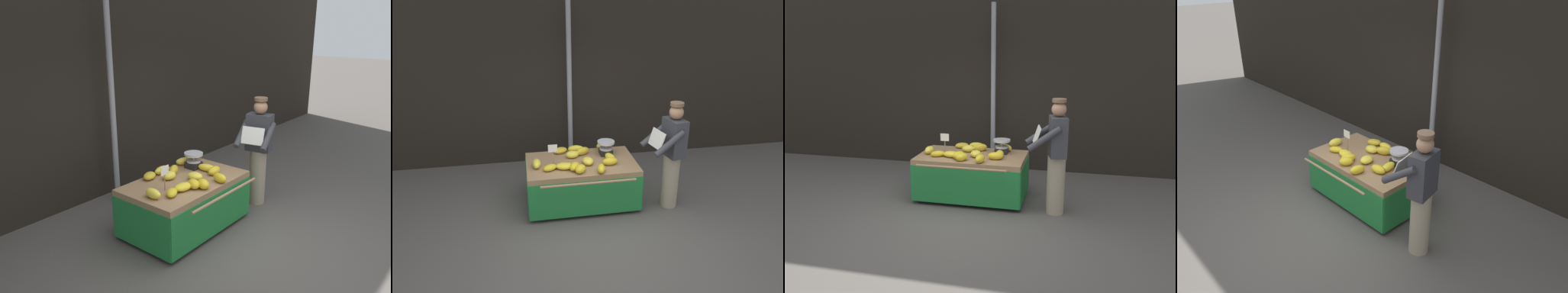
% 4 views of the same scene
% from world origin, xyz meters
% --- Properties ---
extents(ground_plane, '(60.00, 60.00, 0.00)m').
position_xyz_m(ground_plane, '(0.00, 0.00, 0.00)').
color(ground_plane, '#514C47').
extents(back_wall, '(16.00, 0.24, 4.25)m').
position_xyz_m(back_wall, '(0.00, 2.99, 2.12)').
color(back_wall, black).
rests_on(back_wall, ground).
extents(street_pole, '(0.09, 0.09, 3.21)m').
position_xyz_m(street_pole, '(-0.09, 2.59, 1.61)').
color(street_pole, gray).
rests_on(street_pole, ground).
extents(banana_cart, '(1.74, 1.23, 0.72)m').
position_xyz_m(banana_cart, '(-0.13, 1.09, 0.53)').
color(banana_cart, '#93704C').
rests_on(banana_cart, ground).
extents(weighing_scale, '(0.28, 0.28, 0.23)m').
position_xyz_m(weighing_scale, '(0.32, 1.30, 0.84)').
color(weighing_scale, black).
rests_on(weighing_scale, banana_cart).
extents(price_sign, '(0.14, 0.01, 0.34)m').
position_xyz_m(price_sign, '(-0.57, 1.04, 0.97)').
color(price_sign, '#997A51').
rests_on(price_sign, banana_cart).
extents(banana_bunch_0, '(0.25, 0.16, 0.12)m').
position_xyz_m(banana_bunch_0, '(0.30, 0.90, 0.78)').
color(banana_bunch_0, gold).
rests_on(banana_bunch_0, banana_cart).
extents(banana_bunch_1, '(0.22, 0.26, 0.12)m').
position_xyz_m(banana_bunch_1, '(-0.27, 0.82, 0.78)').
color(banana_bunch_1, gold).
rests_on(banana_bunch_1, banana_cart).
extents(banana_bunch_2, '(0.19, 0.23, 0.11)m').
position_xyz_m(banana_bunch_2, '(-0.04, 0.98, 0.78)').
color(banana_bunch_2, yellow).
rests_on(banana_bunch_2, banana_cart).
extents(banana_bunch_3, '(0.27, 0.21, 0.13)m').
position_xyz_m(banana_bunch_3, '(-0.06, 1.36, 0.79)').
color(banana_bunch_3, gold).
rests_on(banana_bunch_3, banana_cart).
extents(banana_bunch_4, '(0.23, 0.26, 0.12)m').
position_xyz_m(banana_bunch_4, '(-0.20, 0.72, 0.78)').
color(banana_bunch_4, gold).
rests_on(banana_bunch_4, banana_cart).
extents(banana_bunch_5, '(0.29, 0.20, 0.10)m').
position_xyz_m(banana_bunch_5, '(-0.41, 0.88, 0.77)').
color(banana_bunch_5, yellow).
rests_on(banana_bunch_5, banana_cart).
extents(banana_bunch_6, '(0.31, 0.25, 0.12)m').
position_xyz_m(banana_bunch_6, '(0.34, 1.49, 0.78)').
color(banana_bunch_6, yellow).
rests_on(banana_bunch_6, banana_cart).
extents(banana_bunch_7, '(0.14, 0.25, 0.12)m').
position_xyz_m(banana_bunch_7, '(-0.82, 1.01, 0.78)').
color(banana_bunch_7, yellow).
rests_on(banana_bunch_7, banana_cart).
extents(banana_bunch_8, '(0.22, 0.18, 0.11)m').
position_xyz_m(banana_bunch_8, '(-0.24, 1.27, 0.78)').
color(banana_bunch_8, yellow).
rests_on(banana_bunch_8, banana_cart).
extents(banana_bunch_9, '(0.28, 0.24, 0.10)m').
position_xyz_m(banana_bunch_9, '(-0.41, 1.49, 0.77)').
color(banana_bunch_9, gold).
rests_on(banana_bunch_9, banana_cart).
extents(banana_bunch_10, '(0.18, 0.30, 0.11)m').
position_xyz_m(banana_bunch_10, '(0.33, 1.06, 0.78)').
color(banana_bunch_10, yellow).
rests_on(banana_bunch_10, banana_cart).
extents(banana_bunch_11, '(0.16, 0.25, 0.13)m').
position_xyz_m(banana_bunch_11, '(0.11, 0.67, 0.79)').
color(banana_bunch_11, gold).
rests_on(banana_bunch_11, banana_cart).
extents(banana_bunch_12, '(0.27, 0.14, 0.11)m').
position_xyz_m(banana_bunch_12, '(-0.15, 1.49, 0.78)').
color(banana_bunch_12, yellow).
rests_on(banana_bunch_12, banana_cart).
extents(banana_bunch_13, '(0.26, 0.23, 0.09)m').
position_xyz_m(banana_bunch_13, '(-0.63, 0.87, 0.77)').
color(banana_bunch_13, gold).
rests_on(banana_bunch_13, banana_cart).
extents(vendor_person, '(0.64, 0.59, 1.71)m').
position_xyz_m(vendor_person, '(1.22, 0.74, 0.87)').
color(vendor_person, gray).
rests_on(vendor_person, ground).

